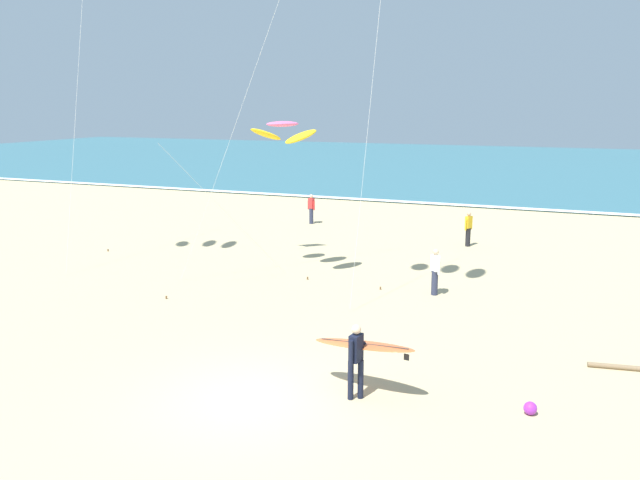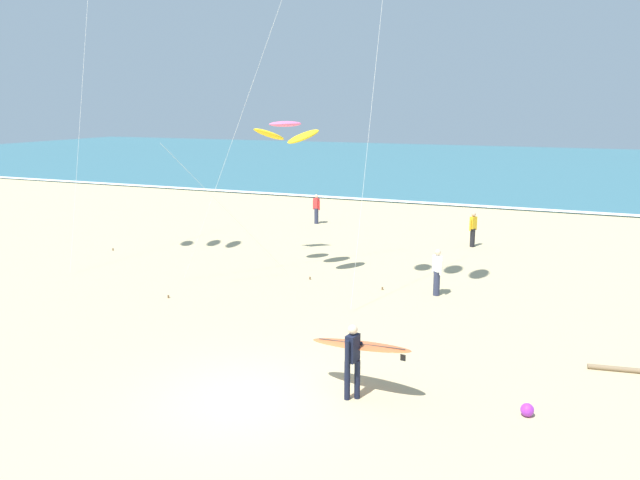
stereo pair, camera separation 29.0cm
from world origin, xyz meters
The scene contains 10 objects.
ground_plane centered at (0.00, 0.00, 0.00)m, with size 160.00×160.00×0.00m, color tan.
ocean_water centered at (0.00, 58.40, 0.04)m, with size 160.00×60.00×0.08m, color #336B7A.
shoreline_foam centered at (0.00, 28.70, 0.09)m, with size 160.00×0.83×0.01m, color white.
surfer_lead centered at (2.21, 1.08, 1.05)m, with size 2.48×1.08×1.71m.
kite_arc_rose_far centered at (-3.63, 9.64, 5.34)m, with size 3.92×5.52×5.71m.
bystander_white_top centered at (2.17, 9.20, 0.81)m, with size 0.39×0.37×1.59m.
bystander_red_top centered at (-6.71, 19.65, 0.81)m, with size 0.47×0.28×1.59m.
bystander_yellow_top centered at (2.01, 17.19, 0.81)m, with size 0.31×0.45×1.59m.
beach_ball centered at (5.78, 1.56, 0.14)m, with size 0.28×0.28×0.28m, color purple.
driftwood_log centered at (7.55, 4.75, 0.06)m, with size 0.12×0.12×1.28m, color #846B4C.
Camera 2 is at (6.51, -11.17, 6.31)m, focal length 35.52 mm.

